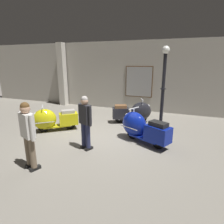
{
  "coord_description": "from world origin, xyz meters",
  "views": [
    {
      "loc": [
        2.51,
        -5.31,
        2.44
      ],
      "look_at": [
        0.18,
        0.8,
        0.65
      ],
      "focal_mm": 30.23,
      "sensor_mm": 36.0,
      "label": 1
    }
  ],
  "objects_px": {
    "scooter_2": "(141,127)",
    "visitor_0": "(28,132)",
    "scooter_0": "(52,119)",
    "scooter_1": "(135,112)",
    "lamppost": "(163,91)",
    "visitor_1": "(85,119)"
  },
  "relations": [
    {
      "from": "scooter_2",
      "to": "visitor_0",
      "type": "bearing_deg",
      "value": 76.8
    },
    {
      "from": "scooter_2",
      "to": "visitor_0",
      "type": "height_order",
      "value": "visitor_0"
    },
    {
      "from": "scooter_0",
      "to": "scooter_2",
      "type": "bearing_deg",
      "value": 144.65
    },
    {
      "from": "scooter_1",
      "to": "scooter_2",
      "type": "xyz_separation_m",
      "value": [
        0.64,
        -1.79,
        0.03
      ]
    },
    {
      "from": "lamppost",
      "to": "visitor_0",
      "type": "relative_size",
      "value": 1.82
    },
    {
      "from": "scooter_2",
      "to": "lamppost",
      "type": "xyz_separation_m",
      "value": [
        0.48,
        1.0,
        1.0
      ]
    },
    {
      "from": "scooter_1",
      "to": "lamppost",
      "type": "height_order",
      "value": "lamppost"
    },
    {
      "from": "lamppost",
      "to": "visitor_0",
      "type": "bearing_deg",
      "value": -126.29
    },
    {
      "from": "visitor_1",
      "to": "visitor_0",
      "type": "bearing_deg",
      "value": 177.96
    },
    {
      "from": "scooter_1",
      "to": "scooter_2",
      "type": "height_order",
      "value": "scooter_2"
    },
    {
      "from": "scooter_1",
      "to": "visitor_1",
      "type": "distance_m",
      "value": 2.96
    },
    {
      "from": "visitor_1",
      "to": "scooter_2",
      "type": "bearing_deg",
      "value": -26.62
    },
    {
      "from": "scooter_0",
      "to": "visitor_1",
      "type": "relative_size",
      "value": 0.96
    },
    {
      "from": "scooter_2",
      "to": "visitor_1",
      "type": "bearing_deg",
      "value": 65.19
    },
    {
      "from": "visitor_1",
      "to": "lamppost",
      "type": "bearing_deg",
      "value": -16.54
    },
    {
      "from": "scooter_2",
      "to": "visitor_1",
      "type": "distance_m",
      "value": 1.75
    },
    {
      "from": "visitor_0",
      "to": "scooter_1",
      "type": "bearing_deg",
      "value": 2.71
    },
    {
      "from": "scooter_0",
      "to": "scooter_1",
      "type": "height_order",
      "value": "scooter_1"
    },
    {
      "from": "scooter_0",
      "to": "visitor_0",
      "type": "distance_m",
      "value": 2.52
    },
    {
      "from": "scooter_0",
      "to": "scooter_2",
      "type": "height_order",
      "value": "scooter_2"
    },
    {
      "from": "scooter_0",
      "to": "scooter_1",
      "type": "bearing_deg",
      "value": 179.41
    },
    {
      "from": "scooter_0",
      "to": "scooter_2",
      "type": "relative_size",
      "value": 0.86
    }
  ]
}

